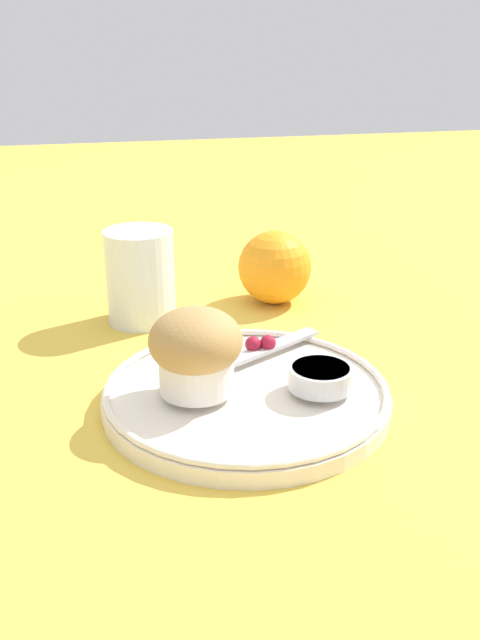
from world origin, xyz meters
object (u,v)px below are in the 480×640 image
(muffin, at_px, (196,350))
(butter_knife, at_px, (245,357))
(juice_glass, at_px, (140,276))
(orange_fruit, at_px, (275,267))

(muffin, relative_size, butter_knife, 0.47)
(muffin, relative_size, juice_glass, 0.76)
(muffin, bearing_deg, butter_knife, 43.02)
(butter_knife, distance_m, juice_glass, 0.18)
(butter_knife, bearing_deg, orange_fruit, 38.42)
(butter_knife, height_order, juice_glass, juice_glass)
(muffin, relative_size, orange_fruit, 0.91)
(muffin, height_order, juice_glass, juice_glass)
(orange_fruit, xyz_separation_m, juice_glass, (-0.15, -0.02, 0.01))
(butter_knife, distance_m, orange_fruit, 0.20)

